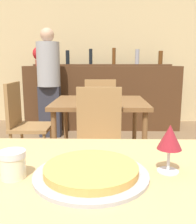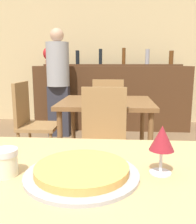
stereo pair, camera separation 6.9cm
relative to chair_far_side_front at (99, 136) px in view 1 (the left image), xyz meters
The scene contains 13 objects.
wall_back 2.99m from the chair_far_side_front, 89.63° to the left, with size 8.00×0.05×2.80m.
dining_table_near 1.25m from the chair_far_side_front, 89.16° to the right, with size 1.15×0.80×0.77m.
dining_table_far 0.60m from the chair_far_side_front, 90.00° to the left, with size 0.95×0.84×0.74m.
bar_counter 2.35m from the chair_far_side_front, 89.55° to the left, with size 2.60×0.56×1.07m.
bar_back_shelf 2.57m from the chair_far_side_front, 89.06° to the left, with size 2.39×0.24×0.31m.
chair_far_side_front is the anchor object (origin of this frame).
chair_far_side_back 1.17m from the chair_far_side_front, 90.00° to the left, with size 0.40×0.40×0.92m.
chair_far_side_left 1.00m from the chair_far_side_front, 144.06° to the left, with size 0.40×0.40×0.92m.
pizza_tray 1.27m from the chair_far_side_front, 90.12° to the right, with size 0.36×0.36×0.04m.
cheese_shaker 1.31m from the chair_far_side_front, 101.05° to the right, with size 0.08×0.08×0.09m.
person_standing 1.97m from the chair_far_side_front, 113.75° to the left, with size 0.34×0.34×1.63m.
wine_glass 1.28m from the chair_far_side_front, 78.30° to the right, with size 0.08×0.08×0.16m.
potted_plant 2.63m from the chair_far_side_front, 114.11° to the left, with size 0.24×0.24×0.33m.
Camera 1 is at (0.02, -0.73, 1.12)m, focal length 40.00 mm.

